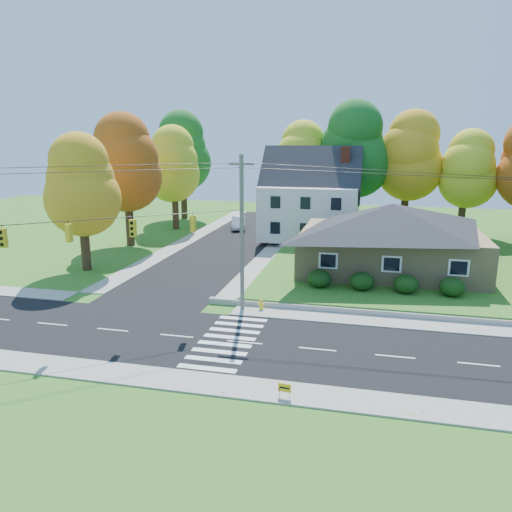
{
  "coord_description": "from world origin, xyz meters",
  "views": [
    {
      "loc": [
        6.45,
        -24.74,
        10.99
      ],
      "look_at": [
        -1.24,
        8.0,
        2.98
      ],
      "focal_mm": 35.0,
      "sensor_mm": 36.0,
      "label": 1
    }
  ],
  "objects": [
    {
      "name": "road_main",
      "position": [
        0.0,
        0.0,
        0.01
      ],
      "size": [
        90.0,
        8.0,
        0.02
      ],
      "primitive_type": "cube",
      "color": "black",
      "rests_on": "ground"
    },
    {
      "name": "tree_west_1",
      "position": [
        -18.0,
        22.0,
        8.46
      ],
      "size": [
        7.28,
        7.28,
        13.56
      ],
      "color": "#3F2A19",
      "rests_on": "ground"
    },
    {
      "name": "colonial_house",
      "position": [
        0.04,
        28.0,
        4.58
      ],
      "size": [
        10.4,
        8.4,
        9.6
      ],
      "color": "silver",
      "rests_on": "lawn"
    },
    {
      "name": "traffic_infrastructure",
      "position": [
        -0.15,
        1.35,
        5.15
      ],
      "size": [
        38.1,
        10.66,
        10.0
      ],
      "color": "#666059",
      "rests_on": "ground"
    },
    {
      "name": "fire_hydrant",
      "position": [
        -0.28,
        5.38,
        0.34
      ],
      "size": [
        0.4,
        0.32,
        0.72
      ],
      "color": "yellow",
      "rests_on": "ground"
    },
    {
      "name": "tree_lot_1",
      "position": [
        4.0,
        33.0,
        9.61
      ],
      "size": [
        7.84,
        7.84,
        14.6
      ],
      "color": "#3F2A19",
      "rests_on": "lawn"
    },
    {
      "name": "tree_west_0",
      "position": [
        -17.0,
        12.0,
        7.15
      ],
      "size": [
        6.16,
        6.16,
        11.47
      ],
      "color": "#3F2A19",
      "rests_on": "ground"
    },
    {
      "name": "tree_lot_2",
      "position": [
        10.0,
        34.0,
        8.96
      ],
      "size": [
        7.28,
        7.28,
        13.56
      ],
      "color": "#3F2A19",
      "rests_on": "lawn"
    },
    {
      "name": "ground",
      "position": [
        0.0,
        0.0,
        0.0
      ],
      "size": [
        120.0,
        120.0,
        0.0
      ],
      "primitive_type": "plane",
      "color": "#3D7923"
    },
    {
      "name": "tree_lot_3",
      "position": [
        16.0,
        33.0,
        7.65
      ],
      "size": [
        6.16,
        6.16,
        11.47
      ],
      "color": "#3F2A19",
      "rests_on": "lawn"
    },
    {
      "name": "tree_west_2",
      "position": [
        -17.0,
        32.0,
        7.81
      ],
      "size": [
        6.72,
        6.72,
        12.51
      ],
      "color": "#3F2A19",
      "rests_on": "ground"
    },
    {
      "name": "yard_sign",
      "position": [
        3.19,
        -5.48,
        0.51
      ],
      "size": [
        0.58,
        0.09,
        0.72
      ],
      "color": "black",
      "rests_on": "ground"
    },
    {
      "name": "tree_lot_0",
      "position": [
        -2.0,
        34.0,
        8.31
      ],
      "size": [
        6.72,
        6.72,
        12.51
      ],
      "color": "#3F2A19",
      "rests_on": "lawn"
    },
    {
      "name": "ranch_house",
      "position": [
        8.0,
        16.0,
        3.27
      ],
      "size": [
        14.6,
        10.6,
        5.4
      ],
      "color": "tan",
      "rests_on": "lawn"
    },
    {
      "name": "sidewalk_south",
      "position": [
        0.0,
        -5.0,
        0.04
      ],
      "size": [
        90.0,
        2.0,
        0.08
      ],
      "primitive_type": "cube",
      "color": "#9C9A90",
      "rests_on": "ground"
    },
    {
      "name": "road_cross",
      "position": [
        -8.0,
        26.0,
        0.01
      ],
      "size": [
        8.0,
        44.0,
        0.02
      ],
      "primitive_type": "cube",
      "color": "black",
      "rests_on": "ground"
    },
    {
      "name": "tree_west_3",
      "position": [
        -19.0,
        40.0,
        9.11
      ],
      "size": [
        7.84,
        7.84,
        14.6
      ],
      "color": "#3F2A19",
      "rests_on": "ground"
    },
    {
      "name": "hedge_row",
      "position": [
        7.5,
        9.8,
        1.14
      ],
      "size": [
        10.7,
        1.7,
        1.27
      ],
      "color": "#163A10",
      "rests_on": "lawn"
    },
    {
      "name": "sidewalk_north",
      "position": [
        0.0,
        5.0,
        0.04
      ],
      "size": [
        90.0,
        2.0,
        0.08
      ],
      "primitive_type": "cube",
      "color": "#9C9A90",
      "rests_on": "ground"
    },
    {
      "name": "white_car",
      "position": [
        -9.47,
        33.57,
        0.79
      ],
      "size": [
        2.81,
        4.93,
        1.54
      ],
      "primitive_type": "imported",
      "rotation": [
        0.0,
        0.0,
        0.27
      ],
      "color": "silver",
      "rests_on": "road_cross"
    },
    {
      "name": "lawn",
      "position": [
        13.0,
        21.0,
        0.25
      ],
      "size": [
        30.0,
        30.0,
        0.5
      ],
      "primitive_type": "cube",
      "color": "#3D7923",
      "rests_on": "ground"
    }
  ]
}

